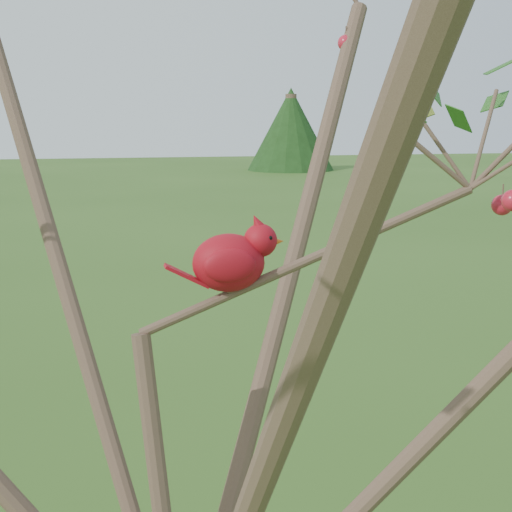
# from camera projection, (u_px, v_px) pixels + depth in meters

# --- Properties ---
(crabapple_tree) EXTENTS (2.35, 2.05, 2.95)m
(crabapple_tree) POSITION_uv_depth(u_px,v_px,m) (190.00, 250.00, 1.13)
(crabapple_tree) COLOR #493427
(crabapple_tree) RESTS_ON ground
(cardinal) EXTENTS (0.22, 0.11, 0.15)m
(cardinal) POSITION_uv_depth(u_px,v_px,m) (233.00, 259.00, 1.26)
(cardinal) COLOR #A10D18
(cardinal) RESTS_ON ground
(distant_trees) EXTENTS (45.51, 14.71, 3.52)m
(distant_trees) POSITION_uv_depth(u_px,v_px,m) (103.00, 139.00, 24.85)
(distant_trees) COLOR #493427
(distant_trees) RESTS_ON ground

